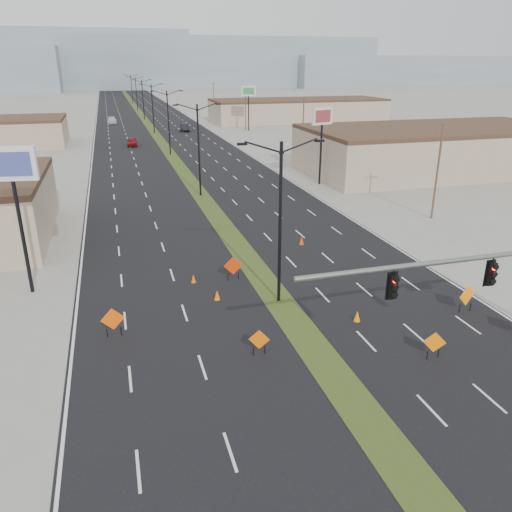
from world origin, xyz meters
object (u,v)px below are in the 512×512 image
object	(u,v)px
streetlight_3	(153,107)
streetlight_5	(136,92)
construction_sign_0	(113,320)
car_mid	(185,128)
streetlight_4	(143,98)
cone_1	(357,316)
pole_sign_east_far	(249,94)
construction_sign_3	(434,343)
pole_sign_west	(12,176)
construction_sign_1	(259,340)
cone_2	(302,241)
streetlight_6	(132,88)
construction_sign_4	(467,296)
car_left	(132,142)
construction_sign_2	(233,267)
streetlight_0	(280,219)
pole_sign_east_near	(322,122)
streetlight_1	(199,147)
cone_0	(217,295)
streetlight_2	(168,121)
car_far	(112,121)

from	to	relation	value
streetlight_3	streetlight_5	distance (m)	56.00
construction_sign_0	streetlight_3	bearing A→B (deg)	77.47
car_mid	streetlight_4	bearing A→B (deg)	107.07
cone_1	pole_sign_east_far	bearing A→B (deg)	78.86
streetlight_4	cone_1	world-z (taller)	streetlight_4
construction_sign_3	pole_sign_west	xyz separation A→B (m)	(-20.70, 14.25, 6.88)
construction_sign_1	cone_2	xyz separation A→B (m)	(8.12, 15.12, -0.50)
streetlight_6	construction_sign_4	bearing A→B (deg)	-86.55
streetlight_4	car_left	bearing A→B (deg)	-96.96
streetlight_4	streetlight_6	bearing A→B (deg)	90.00
car_left	construction_sign_4	bearing A→B (deg)	-74.38
construction_sign_2	streetlight_0	bearing A→B (deg)	-55.72
cone_2	construction_sign_2	bearing A→B (deg)	-142.55
construction_sign_4	pole_sign_east_near	distance (m)	35.06
streetlight_3	streetlight_5	world-z (taller)	same
streetlight_1	construction_sign_0	size ratio (longest dim) A/B	5.81
streetlight_4	cone_0	size ratio (longest dim) A/B	15.35
streetlight_2	construction_sign_2	size ratio (longest dim) A/B	5.81
car_far	construction_sign_3	world-z (taller)	car_far
streetlight_1	car_far	size ratio (longest dim) A/B	1.90
cone_2	pole_sign_east_far	xyz separation A→B (m)	(15.30, 72.67, 7.35)
cone_1	pole_sign_east_far	distance (m)	87.90
construction_sign_2	cone_2	size ratio (longest dim) A/B	2.51
streetlight_3	cone_1	bearing A→B (deg)	-87.68
car_far	construction_sign_0	world-z (taller)	construction_sign_0
streetlight_6	pole_sign_east_near	bearing A→B (deg)	-83.72
construction_sign_0	car_left	bearing A→B (deg)	80.35
streetlight_5	car_left	xyz separation A→B (m)	(-5.49, -72.94, -4.67)
streetlight_4	streetlight_6	size ratio (longest dim) A/B	1.00
streetlight_3	construction_sign_2	bearing A→B (deg)	-91.43
car_left	pole_sign_east_far	world-z (taller)	pole_sign_east_far
streetlight_4	streetlight_2	bearing A→B (deg)	-90.00
car_left	streetlight_5	bearing A→B (deg)	88.81
streetlight_6	pole_sign_east_far	xyz separation A→B (m)	(20.47, -85.86, 2.27)
car_far	streetlight_4	bearing A→B (deg)	40.26
streetlight_0	construction_sign_1	xyz separation A→B (m)	(-2.96, -5.65, -4.58)
construction_sign_4	cone_1	distance (m)	6.91
car_far	cone_2	distance (m)	95.97
construction_sign_1	construction_sign_4	distance (m)	13.39
streetlight_2	construction_sign_2	distance (m)	52.25
construction_sign_2	pole_sign_west	world-z (taller)	pole_sign_west
streetlight_6	construction_sign_0	bearing A→B (deg)	-93.42
construction_sign_0	cone_2	xyz separation A→B (m)	(15.29, 11.13, -0.67)
construction_sign_1	pole_sign_west	bearing A→B (deg)	156.34
cone_2	pole_sign_west	size ratio (longest dim) A/B	0.07
streetlight_0	cone_1	xyz separation A→B (m)	(3.55, -3.80, -5.08)
streetlight_0	construction_sign_4	world-z (taller)	streetlight_0
streetlight_2	pole_sign_west	bearing A→B (deg)	-106.87
car_left	car_far	distance (m)	37.52
streetlight_3	cone_1	distance (m)	88.02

